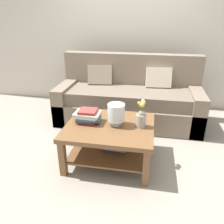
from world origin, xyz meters
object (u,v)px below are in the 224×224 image
(flower_pitcher, at_px, (141,117))
(couch, at_px, (129,99))
(coffee_table, at_px, (110,135))
(glass_hurricane_vase, at_px, (116,113))
(book_stack_main, at_px, (88,116))

(flower_pitcher, bearing_deg, couch, 103.08)
(coffee_table, height_order, flower_pitcher, flower_pitcher)
(coffee_table, xyz_separation_m, flower_pitcher, (0.35, 0.03, 0.26))
(glass_hurricane_vase, bearing_deg, book_stack_main, 177.74)
(couch, distance_m, glass_hurricane_vase, 1.18)
(flower_pitcher, bearing_deg, coffee_table, -175.54)
(book_stack_main, relative_size, glass_hurricane_vase, 1.24)
(couch, height_order, book_stack_main, couch)
(couch, bearing_deg, flower_pitcher, -76.92)
(couch, relative_size, flower_pitcher, 7.09)
(coffee_table, height_order, glass_hurricane_vase, glass_hurricane_vase)
(book_stack_main, bearing_deg, coffee_table, -7.51)
(couch, xyz_separation_m, book_stack_main, (-0.36, -1.14, 0.19))
(couch, xyz_separation_m, flower_pitcher, (0.27, -1.14, 0.23))
(glass_hurricane_vase, distance_m, flower_pitcher, 0.29)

